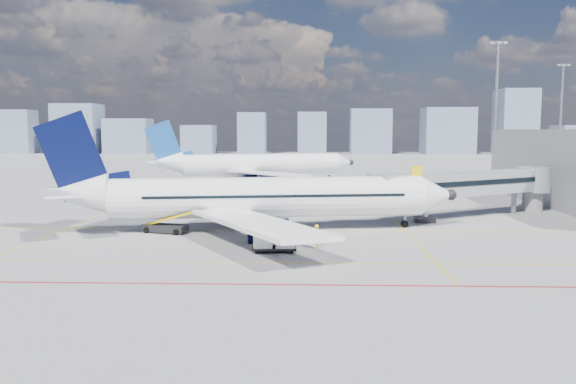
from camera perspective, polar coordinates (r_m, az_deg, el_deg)
name	(u,v)px	position (r m, az deg, el deg)	size (l,w,h in m)	color
ground	(256,246)	(48.37, -3.22, -5.50)	(420.00, 420.00, 0.00)	gray
apron_markings	(245,256)	(44.63, -4.41, -6.51)	(90.00, 35.12, 0.01)	#D9B90B
jet_bridge	(476,185)	(67.18, 18.52, 0.73)	(23.55, 15.78, 6.30)	gray
floodlight_mast_ne	(496,109)	(107.65, 20.34, 7.88)	(3.20, 0.61, 25.45)	gray
floodlight_mast_far	(561,115)	(150.05, 25.97, 7.09)	(3.20, 0.61, 25.45)	gray
distant_skyline	(304,131)	(237.16, 1.64, 6.21)	(247.09, 15.59, 26.66)	slate
main_aircraft	(251,198)	(55.40, -3.74, -0.63)	(41.14, 35.72, 12.05)	white
second_aircraft	(254,165)	(109.68, -3.52, 2.80)	(40.43, 34.40, 12.18)	white
baggage_tug	(279,240)	(47.30, -0.97, -4.89)	(2.39, 1.88, 1.48)	white
cargo_dolly	(274,239)	(45.78, -1.42, -4.79)	(3.67, 1.78, 1.97)	black
belt_loader	(167,226)	(55.45, -12.22, -3.43)	(6.26, 3.15, 2.53)	black
ramp_worker	(317,236)	(47.36, 2.99, -4.52)	(0.73, 0.48, 2.00)	yellow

